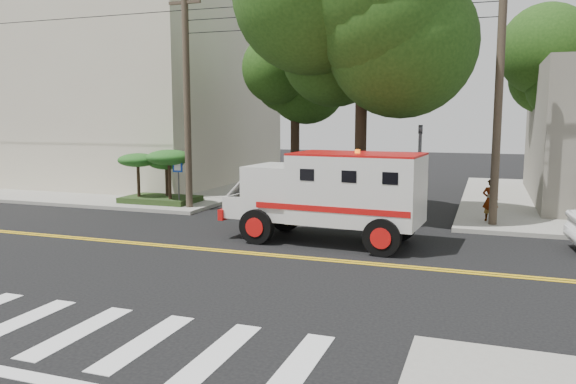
% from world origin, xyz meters
% --- Properties ---
extents(ground, '(100.00, 100.00, 0.00)m').
position_xyz_m(ground, '(0.00, 0.00, 0.00)').
color(ground, black).
rests_on(ground, ground).
extents(sidewalk_nw, '(17.00, 17.00, 0.15)m').
position_xyz_m(sidewalk_nw, '(-13.50, 13.50, 0.07)').
color(sidewalk_nw, gray).
rests_on(sidewalk_nw, ground).
extents(building_left, '(16.00, 14.00, 10.00)m').
position_xyz_m(building_left, '(-15.50, 15.00, 5.15)').
color(building_left, '#C0B59D').
rests_on(building_left, sidewalk_nw).
extents(utility_pole_left, '(0.28, 0.28, 9.00)m').
position_xyz_m(utility_pole_left, '(-5.60, 6.00, 4.50)').
color(utility_pole_left, '#382D23').
rests_on(utility_pole_left, ground).
extents(utility_pole_right, '(0.28, 0.28, 9.00)m').
position_xyz_m(utility_pole_right, '(6.30, 6.20, 4.50)').
color(utility_pole_right, '#382D23').
rests_on(utility_pole_right, ground).
extents(tree_main, '(6.08, 5.70, 9.85)m').
position_xyz_m(tree_main, '(1.94, 6.21, 7.20)').
color(tree_main, black).
rests_on(tree_main, ground).
extents(tree_left, '(4.48, 4.20, 7.70)m').
position_xyz_m(tree_left, '(-2.68, 11.79, 5.73)').
color(tree_left, black).
rests_on(tree_left, ground).
extents(tree_right, '(4.80, 4.50, 8.20)m').
position_xyz_m(tree_right, '(8.84, 15.77, 6.09)').
color(tree_right, black).
rests_on(tree_right, ground).
extents(traffic_signal, '(0.15, 0.18, 3.60)m').
position_xyz_m(traffic_signal, '(3.80, 5.60, 2.23)').
color(traffic_signal, '#3F3F42').
rests_on(traffic_signal, ground).
extents(accessibility_sign, '(0.45, 0.10, 2.02)m').
position_xyz_m(accessibility_sign, '(-6.20, 6.17, 1.37)').
color(accessibility_sign, '#3F3F42').
rests_on(accessibility_sign, ground).
extents(palm_planter, '(3.52, 2.63, 2.36)m').
position_xyz_m(palm_planter, '(-7.44, 6.62, 1.65)').
color(palm_planter, '#1E3314').
rests_on(palm_planter, sidewalk_nw).
extents(armored_truck, '(6.29, 2.85, 2.80)m').
position_xyz_m(armored_truck, '(1.57, 2.17, 1.59)').
color(armored_truck, silver).
rests_on(armored_truck, ground).
extents(pedestrian_a, '(0.60, 0.43, 1.53)m').
position_xyz_m(pedestrian_a, '(6.20, 6.85, 0.92)').
color(pedestrian_a, gray).
rests_on(pedestrian_a, sidewalk_ne).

